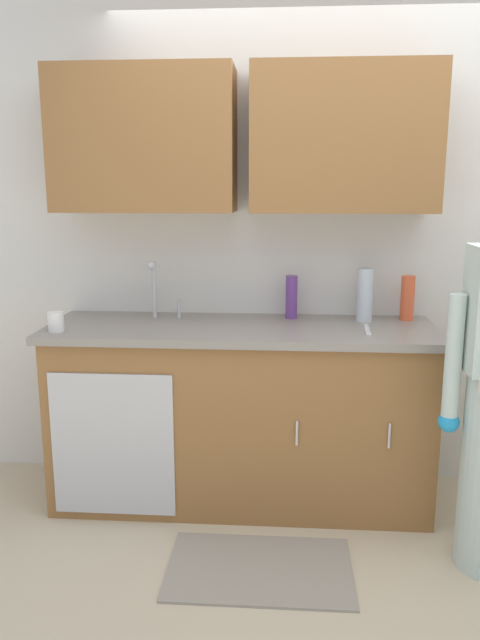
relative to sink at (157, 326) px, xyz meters
name	(u,v)px	position (x,y,z in m)	size (l,w,h in m)	color
ground_plane	(359,582)	(0.98, -0.71, -0.93)	(9.00, 9.00, 0.00)	beige
kitchen_wall_with_uppers	(322,216)	(0.84, 0.29, 0.55)	(4.80, 0.44, 2.70)	silver
counter_cabinet	(240,417)	(0.43, -0.01, -0.48)	(1.90, 0.62, 0.90)	brown
countertop	(241,329)	(0.43, -0.01, -0.01)	(1.96, 0.66, 0.04)	gray
sink	(157,326)	(0.00, 0.00, 0.00)	(0.50, 0.36, 0.35)	#B7BABF
floor_mat	(260,569)	(0.56, -0.66, -0.92)	(0.80, 0.50, 0.01)	gray
bottle_dish_liquid	(407,298)	(1.29, 0.18, 0.13)	(0.07, 0.07, 0.23)	#E05933
bottle_cleaner_spray	(365,295)	(1.07, 0.14, 0.15)	(0.08, 0.08, 0.28)	silver
bottle_soap	(291,297)	(0.69, 0.18, 0.13)	(0.06, 0.06, 0.23)	#66388C
cup_by_sink	(56,322)	(-0.45, -0.20, 0.06)	(0.08, 0.08, 0.10)	white
knife_on_counter	(367,330)	(1.05, -0.07, 0.02)	(0.24, 0.02, 0.01)	silver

